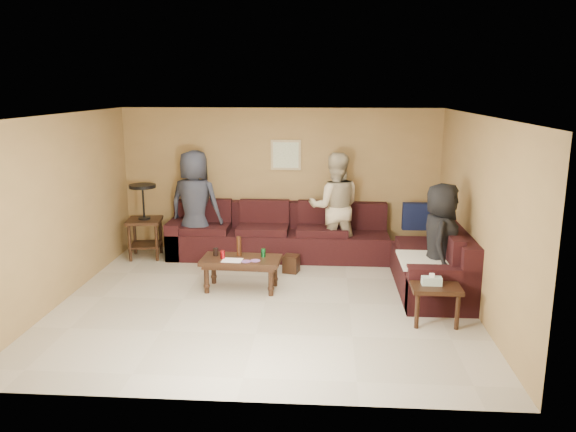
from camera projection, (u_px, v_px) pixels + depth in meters
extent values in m
plane|color=#BDB7A0|center=(265.00, 301.00, 7.63)|extent=(5.50, 5.50, 0.00)
cube|color=silver|center=(264.00, 119.00, 7.08)|extent=(5.50, 5.00, 0.10)
cube|color=#9C7C49|center=(280.00, 181.00, 9.78)|extent=(5.50, 0.10, 2.50)
cube|color=#9C7C49|center=(233.00, 274.00, 4.92)|extent=(5.50, 0.10, 2.50)
cube|color=#9C7C49|center=(61.00, 209.00, 7.54)|extent=(0.10, 5.00, 2.50)
cube|color=#9C7C49|center=(478.00, 215.00, 7.17)|extent=(0.10, 5.00, 2.50)
cube|color=black|center=(278.00, 244.00, 9.57)|extent=(3.70, 0.90, 0.45)
cube|color=black|center=(280.00, 214.00, 9.79)|extent=(3.70, 0.24, 0.45)
cube|color=black|center=(178.00, 237.00, 9.67)|extent=(0.24, 0.90, 0.63)
cube|color=black|center=(430.00, 275.00, 8.01)|extent=(0.90, 2.00, 0.45)
cube|color=black|center=(455.00, 245.00, 7.89)|extent=(0.24, 2.00, 0.45)
cube|color=black|center=(442.00, 291.00, 7.13)|extent=(0.90, 0.24, 0.63)
cube|color=#13193C|center=(416.00, 216.00, 9.30)|extent=(0.45, 0.14, 0.45)
cube|color=silver|center=(437.00, 261.00, 7.49)|extent=(1.00, 0.85, 0.04)
cube|color=black|center=(241.00, 260.00, 7.99)|extent=(1.15, 0.61, 0.06)
cube|color=black|center=(241.00, 264.00, 8.00)|extent=(1.06, 0.53, 0.05)
cylinder|color=black|center=(207.00, 279.00, 7.90)|extent=(0.07, 0.07, 0.41)
cylinder|color=black|center=(271.00, 282.00, 7.79)|extent=(0.07, 0.07, 0.41)
cylinder|color=black|center=(214.00, 270.00, 8.29)|extent=(0.07, 0.07, 0.41)
cylinder|color=black|center=(275.00, 272.00, 8.19)|extent=(0.07, 0.07, 0.41)
cylinder|color=red|center=(223.00, 254.00, 7.95)|extent=(0.07, 0.07, 0.12)
cylinder|color=#157A35|center=(263.00, 253.00, 8.03)|extent=(0.07, 0.07, 0.12)
cylinder|color=#34190B|center=(239.00, 246.00, 8.08)|extent=(0.07, 0.07, 0.28)
cylinder|color=black|center=(216.00, 252.00, 8.09)|extent=(0.08, 0.08, 0.11)
cube|color=white|center=(232.00, 260.00, 7.88)|extent=(0.29, 0.23, 0.00)
cylinder|color=#C5456E|center=(246.00, 261.00, 7.82)|extent=(0.14, 0.14, 0.01)
cylinder|color=#C5456E|center=(255.00, 261.00, 7.86)|extent=(0.14, 0.14, 0.01)
cube|color=black|center=(144.00, 221.00, 9.47)|extent=(0.63, 0.63, 0.06)
cube|color=black|center=(146.00, 245.00, 9.56)|extent=(0.55, 0.55, 0.03)
cylinder|color=black|center=(130.00, 243.00, 9.31)|extent=(0.06, 0.06, 0.64)
cylinder|color=black|center=(157.00, 242.00, 9.34)|extent=(0.06, 0.06, 0.64)
cylinder|color=black|center=(135.00, 236.00, 9.74)|extent=(0.06, 0.06, 0.64)
cylinder|color=black|center=(161.00, 235.00, 9.77)|extent=(0.06, 0.06, 0.64)
cylinder|color=black|center=(144.00, 218.00, 9.46)|extent=(0.20, 0.20, 0.03)
cylinder|color=black|center=(143.00, 202.00, 9.39)|extent=(0.03, 0.03, 0.53)
cylinder|color=black|center=(142.00, 186.00, 9.33)|extent=(0.44, 0.44, 0.06)
cube|color=black|center=(436.00, 287.00, 6.85)|extent=(0.60, 0.49, 0.05)
cylinder|color=black|center=(417.00, 310.00, 6.74)|extent=(0.05, 0.05, 0.46)
cylinder|color=black|center=(457.00, 311.00, 6.70)|extent=(0.05, 0.05, 0.46)
cylinder|color=black|center=(413.00, 299.00, 7.10)|extent=(0.05, 0.05, 0.46)
cylinder|color=black|center=(451.00, 300.00, 7.06)|extent=(0.05, 0.05, 0.46)
cube|color=silver|center=(432.00, 281.00, 6.83)|extent=(0.24, 0.12, 0.10)
cube|color=white|center=(432.00, 275.00, 6.82)|extent=(0.06, 0.04, 0.05)
cube|color=black|center=(291.00, 264.00, 8.80)|extent=(0.27, 0.27, 0.27)
cube|color=tan|center=(286.00, 155.00, 9.65)|extent=(0.52, 0.03, 0.52)
cube|color=silver|center=(286.00, 155.00, 9.64)|extent=(0.44, 0.01, 0.44)
imported|color=#282B38|center=(195.00, 205.00, 9.40)|extent=(0.99, 0.75, 1.84)
imported|color=#C3B391|center=(335.00, 207.00, 9.28)|extent=(0.91, 0.73, 1.81)
imported|color=black|center=(440.00, 242.00, 7.56)|extent=(0.67, 0.88, 1.61)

